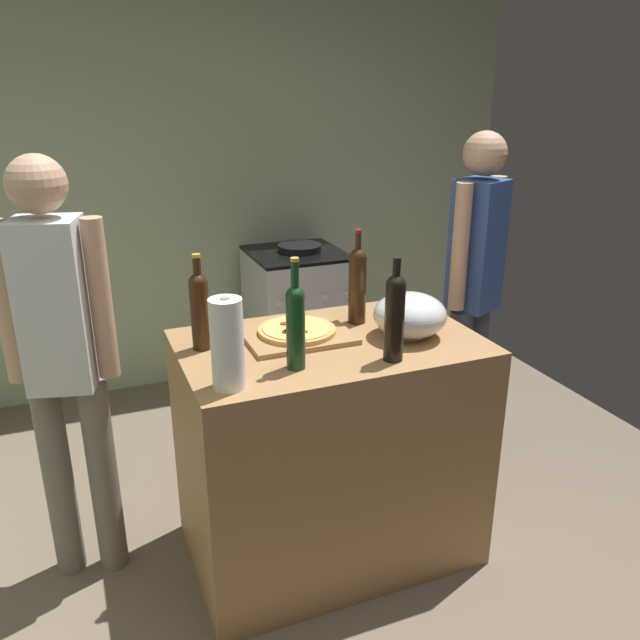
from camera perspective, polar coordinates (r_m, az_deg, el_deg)
name	(u,v)px	position (r m, az deg, el deg)	size (l,w,h in m)	color
ground_plane	(290,477)	(3.32, -2.70, -13.76)	(3.99, 3.25, 0.02)	#6B5B4C
kitchen_wall_rear	(213,178)	(4.12, -9.52, 12.37)	(3.99, 0.10, 2.60)	#99A889
counter	(329,449)	(2.63, 0.83, -11.39)	(1.13, 0.71, 0.94)	#9E7247
cutting_board	(297,335)	(2.44, -2.07, -1.35)	(0.40, 0.32, 0.02)	#9E7247
pizza	(297,330)	(2.44, -2.08, -0.89)	(0.30, 0.30, 0.03)	tan
mixing_bowl	(410,315)	(2.45, 8.00, 0.43)	(0.28, 0.28, 0.17)	#B2B2B7
paper_towel_roll	(227,344)	(2.02, -8.25, -2.14)	(0.11, 0.11, 0.30)	white
wine_bottle_green	(357,282)	(2.55, 3.35, 3.35)	(0.07, 0.07, 0.38)	#331E0F
wine_bottle_clear	(296,323)	(2.13, -2.19, -0.23)	(0.06, 0.06, 0.39)	#143819
wine_bottle_amber	(395,314)	(2.21, 6.66, 0.53)	(0.07, 0.07, 0.37)	black
wine_bottle_dark	(200,307)	(2.33, -10.66, 1.12)	(0.07, 0.07, 0.36)	#331E0F
stove	(297,319)	(4.05, -2.06, 0.08)	(0.56, 0.60, 0.93)	#B7B7BC
person_in_stripes	(62,352)	(2.48, -21.97, -2.63)	(0.38, 0.25, 1.64)	slate
person_in_red	(474,283)	(3.17, 13.52, 3.21)	(0.34, 0.26, 1.65)	#383D4C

